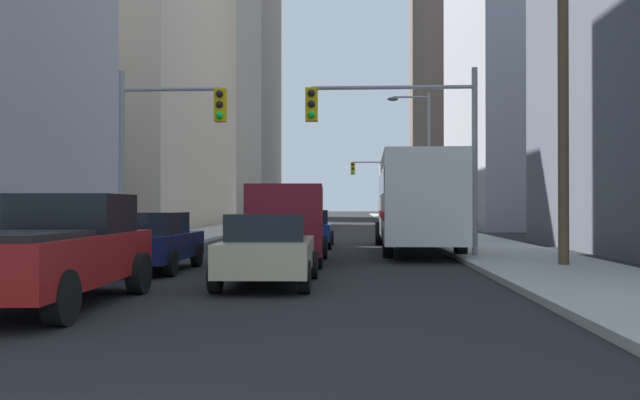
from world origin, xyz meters
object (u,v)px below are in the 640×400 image
object	(u,v)px
pickup_truck_red	(53,251)
sedan_navy	(151,241)
sedan_blue	(308,228)
sedan_beige	(268,249)
traffic_signal_near_right	(399,128)
traffic_signal_near_left	(167,132)
cargo_van_maroon	(288,219)
traffic_signal_far_right	(377,178)
city_bus	(415,199)

from	to	relation	value
pickup_truck_red	sedan_navy	world-z (taller)	pickup_truck_red
sedan_navy	sedan_blue	xyz separation A→B (m)	(3.39, 10.13, 0.00)
sedan_beige	traffic_signal_near_right	bearing A→B (deg)	65.15
sedan_beige	sedan_navy	bearing A→B (deg)	139.31
traffic_signal_near_left	pickup_truck_red	bearing A→B (deg)	-85.04
sedan_navy	cargo_van_maroon	bearing A→B (deg)	38.22
traffic_signal_near_right	traffic_signal_far_right	bearing A→B (deg)	89.06
sedan_navy	sedan_beige	bearing A→B (deg)	-40.69
cargo_van_maroon	sedan_blue	world-z (taller)	cargo_van_maroon
sedan_navy	city_bus	bearing A→B (deg)	47.30
city_bus	pickup_truck_red	size ratio (longest dim) A/B	2.11
sedan_beige	sedan_navy	world-z (taller)	same
cargo_van_maroon	traffic_signal_near_left	xyz separation A→B (m)	(-4.03, 1.45, 2.74)
city_bus	sedan_blue	size ratio (longest dim) A/B	2.72
pickup_truck_red	traffic_signal_near_right	size ratio (longest dim) A/B	0.91
city_bus	pickup_truck_red	world-z (taller)	city_bus
pickup_truck_red	traffic_signal_far_right	world-z (taller)	traffic_signal_far_right
traffic_signal_near_left	sedan_navy	bearing A→B (deg)	-79.78
city_bus	traffic_signal_near_left	distance (m)	9.41
traffic_signal_near_left	sedan_blue	bearing A→B (deg)	55.86
cargo_van_maroon	sedan_beige	size ratio (longest dim) A/B	1.24
city_bus	sedan_blue	xyz separation A→B (m)	(-4.10, 2.01, -1.16)
sedan_navy	traffic_signal_far_right	distance (m)	41.30
cargo_van_maroon	traffic_signal_near_right	distance (m)	4.61
sedan_blue	traffic_signal_near_right	distance (m)	7.66
pickup_truck_red	traffic_signal_far_right	bearing A→B (deg)	81.35
sedan_blue	traffic_signal_near_left	size ratio (longest dim) A/B	0.71
sedan_navy	traffic_signal_near_left	distance (m)	5.25
cargo_van_maroon	traffic_signal_near_right	size ratio (longest dim) A/B	0.88
cargo_van_maroon	sedan_blue	size ratio (longest dim) A/B	1.25
cargo_van_maroon	sedan_beige	distance (m)	5.55
city_bus	sedan_navy	bearing A→B (deg)	-132.70
sedan_beige	sedan_blue	distance (m)	13.05
cargo_van_maroon	traffic_signal_near_right	bearing A→B (deg)	23.53
sedan_navy	traffic_signal_near_right	xyz separation A→B (m)	(6.63, 4.05, 3.34)
city_bus	sedan_beige	size ratio (longest dim) A/B	2.72
city_bus	sedan_blue	bearing A→B (deg)	153.88
sedan_navy	traffic_signal_near_right	distance (m)	8.46
city_bus	cargo_van_maroon	world-z (taller)	city_bus
traffic_signal_near_right	sedan_blue	bearing A→B (deg)	118.08
pickup_truck_red	traffic_signal_far_right	size ratio (longest dim) A/B	0.91
cargo_van_maroon	sedan_blue	bearing A→B (deg)	89.29
pickup_truck_red	traffic_signal_near_left	distance (m)	10.59
city_bus	traffic_signal_near_right	size ratio (longest dim) A/B	1.93
city_bus	traffic_signal_far_right	size ratio (longest dim) A/B	1.93
sedan_navy	traffic_signal_near_right	size ratio (longest dim) A/B	0.70
traffic_signal_near_right	traffic_signal_far_right	size ratio (longest dim) A/B	1.00
cargo_van_maroon	traffic_signal_near_left	size ratio (longest dim) A/B	0.88
pickup_truck_red	sedan_blue	size ratio (longest dim) A/B	1.29
city_bus	cargo_van_maroon	bearing A→B (deg)	-127.21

